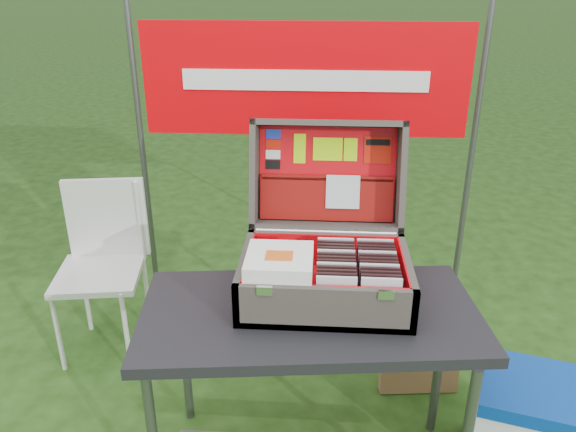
# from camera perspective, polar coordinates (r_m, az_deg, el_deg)

# --- Properties ---
(table) EXTENTS (1.22, 0.71, 0.72)m
(table) POSITION_cam_1_polar(r_m,az_deg,el_deg) (2.17, 2.08, -17.50)
(table) COLOR black
(table) RESTS_ON ground
(table_top) EXTENTS (1.22, 0.71, 0.04)m
(table_top) POSITION_cam_1_polar(r_m,az_deg,el_deg) (1.96, 2.23, -9.99)
(table_top) COLOR black
(table_top) RESTS_ON ground
(table_leg_bl) EXTENTS (0.04, 0.04, 0.68)m
(table_leg_bl) POSITION_cam_1_polar(r_m,az_deg,el_deg) (2.43, -10.45, -13.48)
(table_leg_bl) COLOR #59595B
(table_leg_bl) RESTS_ON ground
(table_leg_br) EXTENTS (0.04, 0.04, 0.68)m
(table_leg_br) POSITION_cam_1_polar(r_m,az_deg,el_deg) (2.41, 15.09, -14.24)
(table_leg_br) COLOR #59595B
(table_leg_br) RESTS_ON ground
(suitcase) EXTENTS (0.59, 0.58, 0.54)m
(suitcase) POSITION_cam_1_polar(r_m,az_deg,el_deg) (1.95, 3.92, -0.49)
(suitcase) COLOR #4F4942
(suitcase) RESTS_ON table
(suitcase_base_bottom) EXTENTS (0.59, 0.42, 0.02)m
(suitcase_base_bottom) POSITION_cam_1_polar(r_m,az_deg,el_deg) (2.02, 3.71, -7.96)
(suitcase_base_bottom) COLOR #4F4942
(suitcase_base_bottom) RESTS_ON table_top
(suitcase_base_wall_front) EXTENTS (0.59, 0.02, 0.16)m
(suitcase_base_wall_front) POSITION_cam_1_polar(r_m,az_deg,el_deg) (1.81, 3.72, -9.45)
(suitcase_base_wall_front) COLOR #4F4942
(suitcase_base_wall_front) RESTS_ON table_top
(suitcase_base_wall_back) EXTENTS (0.59, 0.02, 0.16)m
(suitcase_base_wall_back) POSITION_cam_1_polar(r_m,az_deg,el_deg) (2.16, 3.79, -3.65)
(suitcase_base_wall_back) COLOR #4F4942
(suitcase_base_wall_back) RESTS_ON table_top
(suitcase_base_wall_left) EXTENTS (0.02, 0.42, 0.16)m
(suitcase_base_wall_left) POSITION_cam_1_polar(r_m,az_deg,el_deg) (2.00, -4.42, -6.03)
(suitcase_base_wall_left) COLOR #4F4942
(suitcase_base_wall_left) RESTS_ON table_top
(suitcase_base_wall_right) EXTENTS (0.02, 0.42, 0.16)m
(suitcase_base_wall_right) POSITION_cam_1_polar(r_m,az_deg,el_deg) (2.01, 11.93, -6.45)
(suitcase_base_wall_right) COLOR #4F4942
(suitcase_base_wall_right) RESTS_ON table_top
(suitcase_liner_floor) EXTENTS (0.54, 0.37, 0.01)m
(suitcase_liner_floor) POSITION_cam_1_polar(r_m,az_deg,el_deg) (2.01, 3.72, -7.60)
(suitcase_liner_floor) COLOR red
(suitcase_liner_floor) RESTS_ON suitcase_base_bottom
(suitcase_latch_left) EXTENTS (0.05, 0.01, 0.03)m
(suitcase_latch_left) POSITION_cam_1_polar(r_m,az_deg,el_deg) (1.78, -2.41, -7.58)
(suitcase_latch_left) COLOR silver
(suitcase_latch_left) RESTS_ON suitcase_base_wall_front
(suitcase_latch_right) EXTENTS (0.05, 0.01, 0.03)m
(suitcase_latch_right) POSITION_cam_1_polar(r_m,az_deg,el_deg) (1.78, 9.95, -7.90)
(suitcase_latch_right) COLOR silver
(suitcase_latch_right) RESTS_ON suitcase_base_wall_front
(suitcase_hinge) EXTENTS (0.53, 0.02, 0.02)m
(suitcase_hinge) POSITION_cam_1_polar(r_m,az_deg,el_deg) (2.13, 3.85, -1.63)
(suitcase_hinge) COLOR silver
(suitcase_hinge) RESTS_ON suitcase_base_wall_back
(suitcase_lid_back) EXTENTS (0.59, 0.13, 0.41)m
(suitcase_lid_back) POSITION_cam_1_polar(r_m,az_deg,el_deg) (2.25, 3.99, 4.33)
(suitcase_lid_back) COLOR #4F4942
(suitcase_lid_back) RESTS_ON suitcase_base_wall_back
(suitcase_lid_rim_far) EXTENTS (0.59, 0.16, 0.06)m
(suitcase_lid_rim_far) POSITION_cam_1_polar(r_m,az_deg,el_deg) (2.18, 4.14, 9.42)
(suitcase_lid_rim_far) COLOR #4F4942
(suitcase_lid_rim_far) RESTS_ON suitcase_lid_back
(suitcase_lid_rim_near) EXTENTS (0.59, 0.16, 0.06)m
(suitcase_lid_rim_near) POSITION_cam_1_polar(r_m,az_deg,el_deg) (2.21, 3.85, -0.96)
(suitcase_lid_rim_near) COLOR #4F4942
(suitcase_lid_rim_near) RESTS_ON suitcase_lid_back
(suitcase_lid_rim_left) EXTENTS (0.02, 0.26, 0.45)m
(suitcase_lid_rim_left) POSITION_cam_1_polar(r_m,az_deg,el_deg) (2.20, -3.42, 4.36)
(suitcase_lid_rim_left) COLOR #4F4942
(suitcase_lid_rim_left) RESTS_ON suitcase_lid_back
(suitcase_lid_rim_right) EXTENTS (0.02, 0.26, 0.45)m
(suitcase_lid_rim_right) POSITION_cam_1_polar(r_m,az_deg,el_deg) (2.20, 11.39, 3.95)
(suitcase_lid_rim_right) COLOR #4F4942
(suitcase_lid_rim_right) RESTS_ON suitcase_lid_back
(suitcase_lid_liner) EXTENTS (0.54, 0.10, 0.36)m
(suitcase_lid_liner) POSITION_cam_1_polar(r_m,az_deg,el_deg) (2.24, 3.99, 4.30)
(suitcase_lid_liner) COLOR red
(suitcase_lid_liner) RESTS_ON suitcase_lid_back
(suitcase_liner_wall_front) EXTENTS (0.54, 0.01, 0.13)m
(suitcase_liner_wall_front) POSITION_cam_1_polar(r_m,az_deg,el_deg) (1.82, 3.73, -8.89)
(suitcase_liner_wall_front) COLOR red
(suitcase_liner_wall_front) RESTS_ON suitcase_base_bottom
(suitcase_liner_wall_back) EXTENTS (0.54, 0.01, 0.13)m
(suitcase_liner_wall_back) POSITION_cam_1_polar(r_m,az_deg,el_deg) (2.14, 3.80, -3.56)
(suitcase_liner_wall_back) COLOR red
(suitcase_liner_wall_back) RESTS_ON suitcase_base_bottom
(suitcase_liner_wall_left) EXTENTS (0.01, 0.37, 0.13)m
(suitcase_liner_wall_left) POSITION_cam_1_polar(r_m,az_deg,el_deg) (1.99, -4.02, -5.75)
(suitcase_liner_wall_left) COLOR red
(suitcase_liner_wall_left) RESTS_ON suitcase_base_bottom
(suitcase_liner_wall_right) EXTENTS (0.01, 0.37, 0.13)m
(suitcase_liner_wall_right) POSITION_cam_1_polar(r_m,az_deg,el_deg) (2.00, 11.54, -6.16)
(suitcase_liner_wall_right) COLOR red
(suitcase_liner_wall_right) RESTS_ON suitcase_base_bottom
(suitcase_lid_pocket) EXTENTS (0.52, 0.07, 0.17)m
(suitcase_lid_pocket) POSITION_cam_1_polar(r_m,az_deg,el_deg) (2.23, 3.92, 1.74)
(suitcase_lid_pocket) COLOR maroon
(suitcase_lid_pocket) RESTS_ON suitcase_lid_liner
(suitcase_pocket_edge) EXTENTS (0.51, 0.02, 0.02)m
(suitcase_pocket_edge) POSITION_cam_1_polar(r_m,az_deg,el_deg) (2.21, 3.98, 3.89)
(suitcase_pocket_edge) COLOR maroon
(suitcase_pocket_edge) RESTS_ON suitcase_lid_pocket
(suitcase_pocket_cd) EXTENTS (0.13, 0.04, 0.13)m
(suitcase_pocket_cd) POSITION_cam_1_polar(r_m,az_deg,el_deg) (2.21, 5.59, 2.45)
(suitcase_pocket_cd) COLOR silver
(suitcase_pocket_cd) RESTS_ON suitcase_lid_pocket
(lid_sticker_cc_a) EXTENTS (0.06, 0.01, 0.04)m
(lid_sticker_cc_a) POSITION_cam_1_polar(r_m,az_deg,el_deg) (2.23, -1.51, 8.32)
(lid_sticker_cc_a) COLOR #1933B2
(lid_sticker_cc_a) RESTS_ON suitcase_lid_liner
(lid_sticker_cc_b) EXTENTS (0.06, 0.01, 0.04)m
(lid_sticker_cc_b) POSITION_cam_1_polar(r_m,az_deg,el_deg) (2.23, -1.52, 7.29)
(lid_sticker_cc_b) COLOR red
(lid_sticker_cc_b) RESTS_ON suitcase_lid_liner
(lid_sticker_cc_c) EXTENTS (0.06, 0.01, 0.04)m
(lid_sticker_cc_c) POSITION_cam_1_polar(r_m,az_deg,el_deg) (2.24, -1.53, 6.27)
(lid_sticker_cc_c) COLOR white
(lid_sticker_cc_c) RESTS_ON suitcase_lid_liner
(lid_sticker_cc_d) EXTENTS (0.06, 0.01, 0.04)m
(lid_sticker_cc_d) POSITION_cam_1_polar(r_m,az_deg,el_deg) (2.24, -1.55, 5.24)
(lid_sticker_cc_d) COLOR black
(lid_sticker_cc_d) RESTS_ON suitcase_lid_liner
(lid_card_neon_tall) EXTENTS (0.05, 0.03, 0.11)m
(lid_card_neon_tall) POSITION_cam_1_polar(r_m,az_deg,el_deg) (2.23, 1.19, 6.86)
(lid_card_neon_tall) COLOR #A8EA05
(lid_card_neon_tall) RESTS_ON suitcase_lid_liner
(lid_card_neon_main) EXTENTS (0.12, 0.03, 0.09)m
(lid_card_neon_main) POSITION_cam_1_polar(r_m,az_deg,el_deg) (2.23, 4.06, 6.79)
(lid_card_neon_main) COLOR #A8EA05
(lid_card_neon_main) RESTS_ON suitcase_lid_liner
(lid_card_neon_small) EXTENTS (0.05, 0.03, 0.09)m
(lid_card_neon_small) POSITION_cam_1_polar(r_m,az_deg,el_deg) (2.23, 6.38, 6.72)
(lid_card_neon_small) COLOR #A8EA05
(lid_card_neon_small) RESTS_ON suitcase_lid_liner
(lid_sticker_band) EXTENTS (0.11, 0.03, 0.10)m
(lid_sticker_band) POSITION_cam_1_polar(r_m,az_deg,el_deg) (2.24, 9.09, 6.62)
(lid_sticker_band) COLOR red
(lid_sticker_band) RESTS_ON suitcase_lid_liner
(lid_sticker_band_bar) EXTENTS (0.09, 0.01, 0.02)m
(lid_sticker_band_bar) POSITION_cam_1_polar(r_m,az_deg,el_deg) (2.23, 9.12, 7.39)
(lid_sticker_band_bar) COLOR black
(lid_sticker_band_bar) RESTS_ON suitcase_lid_liner
(cd_left_0) EXTENTS (0.13, 0.01, 0.15)m
(cd_left_0) POSITION_cam_1_polar(r_m,az_deg,el_deg) (1.83, 4.91, -8.20)
(cd_left_0) COLOR silver
(cd_left_0) RESTS_ON suitcase_liner_floor
(cd_left_1) EXTENTS (0.13, 0.01, 0.15)m
(cd_left_1) POSITION_cam_1_polar(r_m,az_deg,el_deg) (1.85, 4.90, -7.82)
(cd_left_1) COLOR black
(cd_left_1) RESTS_ON suitcase_liner_floor
(cd_left_2) EXTENTS (0.13, 0.01, 0.15)m
(cd_left_2) POSITION_cam_1_polar(r_m,az_deg,el_deg) (1.87, 4.89, -7.45)
(cd_left_2) COLOR black
(cd_left_2) RESTS_ON suitcase_liner_floor
(cd_left_3) EXTENTS (0.13, 0.01, 0.15)m
(cd_left_3) POSITION_cam_1_polar(r_m,az_deg,el_deg) (1.89, 4.89, -7.08)
(cd_left_3) COLOR black
(cd_left_3) RESTS_ON suitcase_liner_floor
(cd_left_4) EXTENTS (0.13, 0.01, 0.15)m
(cd_left_4) POSITION_cam_1_polar(r_m,az_deg,el_deg) (1.91, 4.88, -6.73)
(cd_left_4) COLOR silver
(cd_left_4) RESTS_ON suitcase_liner_floor
(cd_left_5) EXTENTS (0.13, 0.01, 0.15)m
(cd_left_5) POSITION_cam_1_polar(r_m,az_deg,el_deg) (1.93, 4.87, -6.38)
(cd_left_5) COLOR black
(cd_left_5) RESTS_ON suitcase_liner_floor
(cd_left_6) EXTENTS (0.13, 0.01, 0.15)m
(cd_left_6) POSITION_cam_1_polar(r_m,az_deg,el_deg) (1.95, 4.86, -6.04)
(cd_left_6) COLOR black
(cd_left_6) RESTS_ON suitcase_liner_floor
(cd_left_7) EXTENTS (0.13, 0.01, 0.15)m
(cd_left_7) POSITION_cam_1_polar(r_m,az_deg,el_deg) (1.97, 4.85, -5.70)
(cd_left_7) COLOR black
(cd_left_7) RESTS_ON suitcase_liner_floor
(cd_left_8) EXTENTS (0.13, 0.01, 0.15)m
(cd_left_8) POSITION_cam_1_polar(r_m,az_deg,el_deg) (1.99, 4.85, -5.38)
(cd_left_8) COLOR silver
(cd_left_8) RESTS_ON suitcase_liner_floor
(cd_left_9) EXTENTS (0.13, 0.01, 0.15)m
(cd_left_9) POSITION_cam_1_polar(r_m,az_deg,el_deg) (2.01, 4.84, -5.05)
(cd_left_9) COLOR black
(cd_left_9) RESTS_ON suitcase_liner_floor
(cd_left_10) EXTENTS (0.13, 0.01, 0.15)m
(cd_left_10) POSITION_cam_1_polar(r_m,az_deg,el_deg) (2.03, 4.83, -4.74)
(cd_left_10) COLOR black
(cd_left_10) RESTS_ON suitcase_liner_floor
(cd_left_11) EXTENTS (0.13, 0.01, 0.15)m
(cd_left_11) POSITION_cam_1_polar(r_m,az_deg,el_deg) (2.05, 4.82, -4.43)
(cd_left_11) COLOR black
(cd_left_11) RESTS_ON suitcase_liner_floor
(cd_left_12) EXTENTS (0.13, 0.01, 0.15)m
(cd_left_12) POSITION_cam_1_polar(r_m,az_deg,el_deg) (2.07, 4.82, -4.13)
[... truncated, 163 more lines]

